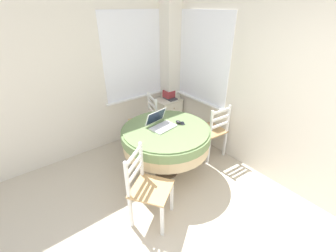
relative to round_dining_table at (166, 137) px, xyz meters
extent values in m
cube|color=silver|center=(-0.99, 1.31, 0.65)|extent=(4.20, 0.06, 2.55)
cube|color=white|center=(0.28, 1.27, 0.87)|extent=(1.10, 0.01, 1.42)
cube|color=white|center=(0.28, 1.24, 0.14)|extent=(1.18, 0.07, 0.02)
cube|color=silver|center=(1.14, -1.19, 0.65)|extent=(0.06, 4.93, 2.55)
cube|color=white|center=(1.10, 0.45, 0.87)|extent=(0.01, 1.10, 1.42)
cube|color=white|center=(1.07, 0.45, 0.14)|extent=(0.07, 1.18, 0.02)
cube|color=silver|center=(0.97, 1.14, 0.65)|extent=(0.28, 0.28, 2.55)
cylinder|color=#4C3D2D|center=(0.00, 0.00, -0.61)|extent=(0.36, 0.36, 0.03)
cylinder|color=#4C3D2D|center=(0.00, 0.00, -0.24)|extent=(0.11, 0.11, 0.71)
cylinder|color=#CCB284|center=(0.00, 0.00, -0.02)|extent=(1.22, 1.22, 0.28)
cylinder|color=#6B8451|center=(0.00, 0.00, 0.06)|extent=(1.25, 1.25, 0.12)
cylinder|color=#6B8451|center=(0.00, 0.00, 0.13)|extent=(1.19, 1.19, 0.02)
cube|color=white|center=(-0.02, 0.04, 0.14)|extent=(0.38, 0.27, 0.02)
cube|color=silver|center=(-0.02, 0.05, 0.15)|extent=(0.32, 0.18, 0.00)
cube|color=white|center=(-0.04, 0.18, 0.25)|extent=(0.36, 0.14, 0.20)
cube|color=#192338|center=(-0.04, 0.18, 0.26)|extent=(0.32, 0.12, 0.18)
ellipsoid|color=black|center=(0.22, 0.00, 0.16)|extent=(0.06, 0.09, 0.05)
cube|color=#2D2D33|center=(0.27, -0.03, 0.14)|extent=(0.09, 0.11, 0.01)
cube|color=black|center=(0.27, -0.03, 0.15)|extent=(0.07, 0.08, 0.00)
cube|color=tan|center=(0.14, 0.85, -0.16)|extent=(0.51, 0.50, 0.02)
cube|color=white|center=(0.00, 1.07, -0.40)|extent=(0.04, 0.04, 0.45)
cube|color=white|center=(-0.09, 0.72, -0.40)|extent=(0.04, 0.04, 0.45)
cube|color=white|center=(0.36, 0.98, -0.40)|extent=(0.04, 0.04, 0.45)
cube|color=white|center=(0.28, 0.63, -0.40)|extent=(0.04, 0.04, 0.45)
cube|color=white|center=(0.36, 0.98, 0.07)|extent=(0.04, 0.04, 0.46)
cube|color=white|center=(0.28, 0.63, 0.07)|extent=(0.04, 0.04, 0.46)
cube|color=white|center=(0.32, 0.81, 0.25)|extent=(0.11, 0.36, 0.04)
cube|color=white|center=(0.32, 0.81, 0.13)|extent=(0.11, 0.36, 0.04)
cube|color=white|center=(0.32, 0.81, 0.01)|extent=(0.11, 0.36, 0.04)
cube|color=tan|center=(0.86, -0.06, -0.16)|extent=(0.44, 0.45, 0.02)
cube|color=white|center=(1.05, 0.11, -0.40)|extent=(0.04, 0.04, 0.45)
cube|color=white|center=(0.69, 0.14, -0.40)|extent=(0.04, 0.04, 0.45)
cube|color=white|center=(1.03, -0.26, -0.40)|extent=(0.04, 0.04, 0.45)
cube|color=white|center=(0.67, -0.23, -0.40)|extent=(0.04, 0.04, 0.45)
cube|color=white|center=(1.03, -0.26, 0.07)|extent=(0.03, 0.03, 0.46)
cube|color=white|center=(0.67, -0.23, 0.07)|extent=(0.03, 0.03, 0.46)
cube|color=white|center=(0.85, -0.24, 0.25)|extent=(0.36, 0.05, 0.04)
cube|color=white|center=(0.85, -0.24, 0.13)|extent=(0.36, 0.05, 0.04)
cube|color=white|center=(0.85, -0.24, 0.01)|extent=(0.36, 0.05, 0.04)
cube|color=tan|center=(-0.64, -0.57, -0.16)|extent=(0.58, 0.58, 0.02)
cube|color=white|center=(-0.69, -0.83, -0.40)|extent=(0.05, 0.05, 0.45)
cube|color=white|center=(-0.39, -0.62, -0.40)|extent=(0.05, 0.05, 0.45)
cube|color=white|center=(-0.90, -0.52, -0.40)|extent=(0.05, 0.05, 0.45)
cube|color=white|center=(-0.60, -0.32, -0.40)|extent=(0.05, 0.05, 0.45)
cube|color=white|center=(-0.90, -0.52, 0.07)|extent=(0.04, 0.04, 0.46)
cube|color=white|center=(-0.60, -0.32, 0.07)|extent=(0.04, 0.04, 0.46)
cube|color=white|center=(-0.75, -0.42, 0.25)|extent=(0.31, 0.22, 0.04)
cube|color=white|center=(-0.75, -0.42, 0.13)|extent=(0.31, 0.22, 0.04)
cube|color=white|center=(-0.75, -0.42, 0.01)|extent=(0.31, 0.22, 0.04)
cube|color=silver|center=(0.84, 1.05, -0.30)|extent=(0.45, 0.38, 0.64)
cube|color=silver|center=(0.84, 1.05, 0.02)|extent=(0.47, 0.40, 0.02)
cube|color=white|center=(0.84, 0.86, -0.09)|extent=(0.40, 0.01, 0.18)
sphere|color=olive|center=(0.84, 0.85, -0.09)|extent=(0.02, 0.02, 0.02)
cube|color=white|center=(0.84, 0.86, -0.30)|extent=(0.40, 0.01, 0.18)
sphere|color=olive|center=(0.84, 0.85, -0.30)|extent=(0.02, 0.02, 0.02)
cube|color=white|center=(0.84, 0.86, -0.52)|extent=(0.40, 0.01, 0.18)
sphere|color=olive|center=(0.84, 0.85, -0.52)|extent=(0.02, 0.02, 0.02)
cube|color=#9E3338|center=(0.89, 1.08, 0.11)|extent=(0.18, 0.17, 0.16)
cube|color=#3F3F44|center=(0.88, 1.02, 0.04)|extent=(0.17, 0.24, 0.02)
camera|label=1|loc=(-1.64, -2.15, 1.65)|focal=24.00mm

